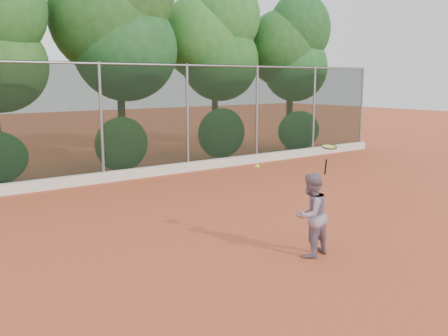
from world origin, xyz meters
TOP-DOWN VIEW (x-y plane):
  - ground at (0.00, 0.00)m, footprint 80.00×80.00m
  - concrete_curb at (0.00, 6.82)m, footprint 24.00×0.20m
  - tennis_player at (0.22, -1.18)m, footprint 0.78×0.64m
  - chainlink_fence at (-0.00, 7.00)m, footprint 24.09×0.09m
  - foliage_backdrop at (-0.55, 8.98)m, footprint 23.70×3.63m
  - tennis_racket at (0.46, -1.31)m, footprint 0.35×0.35m
  - tennis_ball_in_flight at (-1.09, -1.28)m, footprint 0.07×0.07m

SIDE VIEW (x-z plane):
  - ground at x=0.00m, z-range 0.00..0.00m
  - concrete_curb at x=0.00m, z-range 0.00..0.30m
  - tennis_player at x=0.22m, z-range 0.00..1.45m
  - tennis_ball_in_flight at x=-1.09m, z-range 1.69..1.75m
  - tennis_racket at x=0.46m, z-range 1.59..2.11m
  - chainlink_fence at x=0.00m, z-range 0.11..3.61m
  - foliage_backdrop at x=-0.55m, z-range 0.63..8.18m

